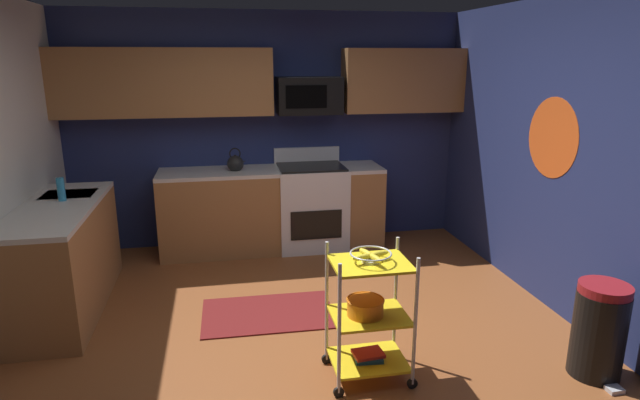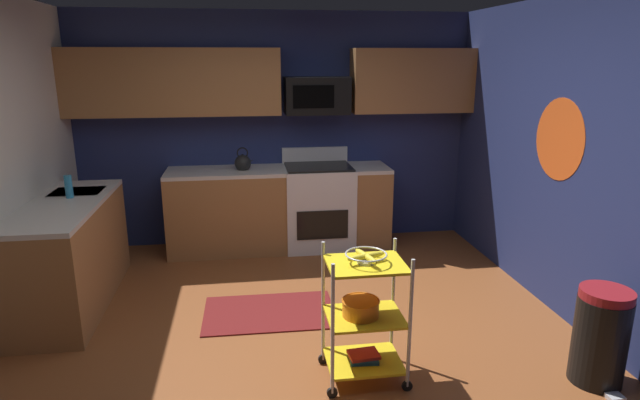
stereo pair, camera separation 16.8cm
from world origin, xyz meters
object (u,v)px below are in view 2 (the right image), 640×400
(rolling_cart, at_px, (365,316))
(fruit_bowl, at_px, (366,256))
(oven_range, at_px, (318,205))
(microwave, at_px, (317,95))
(mixing_bowl_large, at_px, (361,307))
(dish_soap_bottle, at_px, (69,187))
(kettle, at_px, (243,163))
(book_stack, at_px, (364,356))
(trash_can, at_px, (600,337))

(rolling_cart, distance_m, fruit_bowl, 0.42)
(fruit_bowl, bearing_deg, oven_range, 88.56)
(microwave, distance_m, mixing_bowl_large, 2.97)
(oven_range, relative_size, dish_soap_bottle, 5.50)
(kettle, height_order, dish_soap_bottle, kettle)
(microwave, xyz_separation_m, dish_soap_bottle, (-2.33, -1.10, -0.68))
(microwave, bearing_deg, kettle, -172.54)
(kettle, bearing_deg, mixing_bowl_large, -74.34)
(microwave, bearing_deg, rolling_cart, -91.37)
(mixing_bowl_large, relative_size, dish_soap_bottle, 1.26)
(book_stack, bearing_deg, microwave, 88.63)
(rolling_cart, bearing_deg, oven_range, 88.56)
(kettle, bearing_deg, dish_soap_bottle, -146.52)
(microwave, xyz_separation_m, mixing_bowl_large, (-0.09, -2.73, -1.18))
(mixing_bowl_large, relative_size, trash_can, 0.38)
(fruit_bowl, height_order, mixing_bowl_large, fruit_bowl)
(kettle, distance_m, trash_can, 3.75)
(mixing_bowl_large, xyz_separation_m, book_stack, (0.03, 0.00, -0.36))
(dish_soap_bottle, height_order, trash_can, dish_soap_bottle)
(rolling_cart, height_order, mixing_bowl_large, rolling_cart)
(mixing_bowl_large, distance_m, kettle, 2.76)
(microwave, bearing_deg, book_stack, -91.37)
(rolling_cart, xyz_separation_m, fruit_bowl, (0.00, 0.00, 0.42))
(book_stack, distance_m, trash_can, 1.56)
(microwave, distance_m, rolling_cart, 3.00)
(rolling_cart, bearing_deg, kettle, 106.23)
(oven_range, bearing_deg, kettle, -179.73)
(mixing_bowl_large, xyz_separation_m, kettle, (-0.73, 2.62, 0.48))
(fruit_bowl, height_order, kettle, kettle)
(rolling_cart, height_order, dish_soap_bottle, dish_soap_bottle)
(oven_range, distance_m, mixing_bowl_large, 2.62)
(dish_soap_bottle, distance_m, trash_can, 4.29)
(fruit_bowl, height_order, trash_can, fruit_bowl)
(rolling_cart, height_order, kettle, kettle)
(trash_can, bearing_deg, microwave, 116.03)
(rolling_cart, relative_size, dish_soap_bottle, 4.57)
(microwave, height_order, trash_can, microwave)
(rolling_cart, xyz_separation_m, mixing_bowl_large, (-0.03, 0.00, 0.07))
(microwave, distance_m, fruit_bowl, 2.85)
(fruit_bowl, bearing_deg, kettle, 106.23)
(mixing_bowl_large, relative_size, book_stack, 1.18)
(mixing_bowl_large, height_order, book_stack, mixing_bowl_large)
(dish_soap_bottle, xyz_separation_m, trash_can, (3.79, -1.90, -0.69))
(microwave, height_order, book_stack, microwave)
(microwave, relative_size, book_stack, 3.29)
(kettle, bearing_deg, trash_can, -51.57)
(oven_range, relative_size, kettle, 4.17)
(oven_range, relative_size, book_stack, 5.16)
(microwave, xyz_separation_m, fruit_bowl, (-0.07, -2.73, -0.82))
(microwave, distance_m, trash_can, 3.60)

